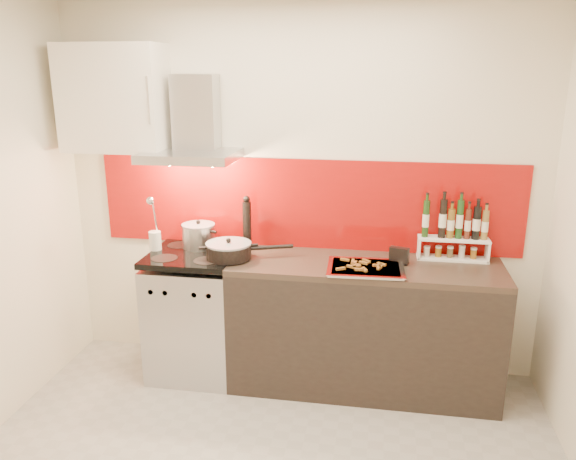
% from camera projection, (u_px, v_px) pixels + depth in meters
% --- Properties ---
extents(back_wall, '(3.40, 0.02, 2.60)m').
position_uv_depth(back_wall, '(299.00, 192.00, 3.98)').
color(back_wall, silver).
rests_on(back_wall, ground).
extents(backsplash, '(3.00, 0.02, 0.64)m').
position_uv_depth(backsplash, '(305.00, 204.00, 3.98)').
color(backsplash, '#920A08').
rests_on(backsplash, back_wall).
extents(range_stove, '(0.60, 0.60, 0.91)m').
position_uv_depth(range_stove, '(196.00, 314.00, 4.04)').
color(range_stove, '#B7B7BA').
rests_on(range_stove, ground).
extents(counter, '(1.80, 0.60, 0.90)m').
position_uv_depth(counter, '(363.00, 325.00, 3.85)').
color(counter, black).
rests_on(counter, ground).
extents(range_hood, '(0.62, 0.50, 0.61)m').
position_uv_depth(range_hood, '(194.00, 130.00, 3.81)').
color(range_hood, '#B7B7BA').
rests_on(range_hood, back_wall).
extents(upper_cabinet, '(0.70, 0.35, 0.72)m').
position_uv_depth(upper_cabinet, '(115.00, 98.00, 3.83)').
color(upper_cabinet, white).
rests_on(upper_cabinet, back_wall).
extents(stock_pot, '(0.24, 0.24, 0.20)m').
position_uv_depth(stock_pot, '(199.00, 236.00, 4.00)').
color(stock_pot, '#B7B7BA').
rests_on(stock_pot, range_stove).
extents(saute_pan, '(0.57, 0.33, 0.14)m').
position_uv_depth(saute_pan, '(230.00, 250.00, 3.79)').
color(saute_pan, black).
rests_on(saute_pan, range_stove).
extents(utensil_jar, '(0.09, 0.13, 0.41)m').
position_uv_depth(utensil_jar, '(155.00, 235.00, 3.94)').
color(utensil_jar, silver).
rests_on(utensil_jar, range_stove).
extents(pepper_mill, '(0.06, 0.06, 0.39)m').
position_uv_depth(pepper_mill, '(247.00, 224.00, 3.97)').
color(pepper_mill, black).
rests_on(pepper_mill, counter).
extents(step_shelf, '(0.47, 0.13, 0.42)m').
position_uv_depth(step_shelf, '(455.00, 234.00, 3.75)').
color(step_shelf, white).
rests_on(step_shelf, counter).
extents(caddy_box, '(0.13, 0.09, 0.11)m').
position_uv_depth(caddy_box, '(399.00, 255.00, 3.70)').
color(caddy_box, black).
rests_on(caddy_box, counter).
extents(baking_tray, '(0.50, 0.39, 0.03)m').
position_uv_depth(baking_tray, '(365.00, 268.00, 3.60)').
color(baking_tray, silver).
rests_on(baking_tray, counter).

